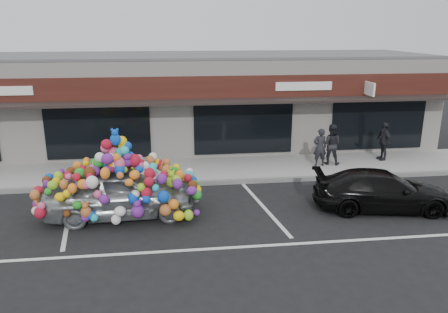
{
  "coord_description": "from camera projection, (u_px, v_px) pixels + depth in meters",
  "views": [
    {
      "loc": [
        -0.02,
        -12.37,
        5.46
      ],
      "look_at": [
        1.67,
        1.4,
        1.38
      ],
      "focal_mm": 35.0,
      "sensor_mm": 36.0,
      "label": 1
    }
  ],
  "objects": [
    {
      "name": "pedestrian_c",
      "position": [
        384.0,
        141.0,
        18.15
      ],
      "size": [
        0.97,
        0.47,
        1.6
      ],
      "primitive_type": "imported",
      "rotation": [
        0.0,
        0.0,
        4.79
      ],
      "color": "black",
      "rests_on": "sidewalk"
    },
    {
      "name": "pedestrian_a",
      "position": [
        320.0,
        147.0,
        17.35
      ],
      "size": [
        0.57,
        0.39,
        1.53
      ],
      "primitive_type": "imported",
      "rotation": [
        0.0,
        0.0,
        3.18
      ],
      "color": "black",
      "rests_on": "sidewalk"
    },
    {
      "name": "lane_line",
      "position": [
        254.0,
        246.0,
        11.37
      ],
      "size": [
        14.0,
        0.12,
        0.01
      ],
      "primitive_type": "cube",
      "color": "silver",
      "rests_on": "ground"
    },
    {
      "name": "black_sedan",
      "position": [
        382.0,
        190.0,
        13.58
      ],
      "size": [
        2.32,
        4.41,
        1.22
      ],
      "primitive_type": "imported",
      "rotation": [
        0.0,
        0.0,
        1.42
      ],
      "color": "black",
      "rests_on": "ground"
    },
    {
      "name": "sidewalk",
      "position": [
        174.0,
        171.0,
        17.11
      ],
      "size": [
        26.0,
        3.0,
        0.15
      ],
      "primitive_type": "cube",
      "color": "#989792",
      "rests_on": "ground"
    },
    {
      "name": "kerb",
      "position": [
        174.0,
        184.0,
        15.68
      ],
      "size": [
        26.0,
        0.18,
        0.16
      ],
      "primitive_type": "cube",
      "color": "slate",
      "rests_on": "ground"
    },
    {
      "name": "toy_car",
      "position": [
        119.0,
        187.0,
        12.98
      ],
      "size": [
        3.21,
        4.82,
        2.76
      ],
      "rotation": [
        0.0,
        0.0,
        1.61
      ],
      "color": "#979AA0",
      "rests_on": "ground"
    },
    {
      "name": "parking_stripe_left",
      "position": [
        69.0,
        217.0,
        13.14
      ],
      "size": [
        0.73,
        4.37,
        0.01
      ],
      "primitive_type": "cube",
      "rotation": [
        0.0,
        0.0,
        0.14
      ],
      "color": "silver",
      "rests_on": "ground"
    },
    {
      "name": "parking_stripe_mid",
      "position": [
        264.0,
        207.0,
        13.84
      ],
      "size": [
        0.73,
        4.37,
        0.01
      ],
      "primitive_type": "cube",
      "rotation": [
        0.0,
        0.0,
        0.14
      ],
      "color": "silver",
      "rests_on": "ground"
    },
    {
      "name": "pedestrian_b",
      "position": [
        331.0,
        144.0,
        17.57
      ],
      "size": [
        0.98,
        0.88,
        1.64
      ],
      "primitive_type": "imported",
      "rotation": [
        0.0,
        0.0,
        2.75
      ],
      "color": "black",
      "rests_on": "sidewalk"
    },
    {
      "name": "ground",
      "position": [
        175.0,
        214.0,
        13.32
      ],
      "size": [
        90.0,
        90.0,
        0.0
      ],
      "primitive_type": "plane",
      "color": "black",
      "rests_on": "ground"
    },
    {
      "name": "shop_building",
      "position": [
        171.0,
        100.0,
        20.75
      ],
      "size": [
        24.0,
        7.2,
        4.31
      ],
      "color": "white",
      "rests_on": "ground"
    },
    {
      "name": "parking_stripe_right",
      "position": [
        423.0,
        199.0,
        14.47
      ],
      "size": [
        0.73,
        4.37,
        0.01
      ],
      "primitive_type": "cube",
      "rotation": [
        0.0,
        0.0,
        0.14
      ],
      "color": "silver",
      "rests_on": "ground"
    }
  ]
}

